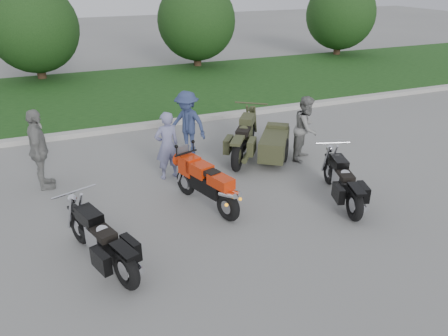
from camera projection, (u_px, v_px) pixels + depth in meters
name	position (u px, v px, depth m)	size (l,w,h in m)	color
ground	(232.00, 223.00, 8.33)	(80.00, 80.00, 0.00)	gray
curb	(155.00, 124.00, 13.34)	(60.00, 0.30, 0.15)	#B6B4AC
grass_strip	(128.00, 92.00, 16.83)	(60.00, 8.00, 0.14)	#2C5E20
tree_mid_left	(34.00, 28.00, 17.72)	(3.60, 3.60, 4.00)	#3F2B1C
tree_mid_right	(197.00, 21.00, 20.13)	(3.60, 3.60, 4.00)	#3F2B1C
tree_far_right	(341.00, 14.00, 22.89)	(3.60, 3.60, 4.00)	#3F2B1C
sportbike_red	(207.00, 183.00, 8.65)	(0.79, 1.92, 0.94)	black
cruiser_left	(103.00, 243.00, 6.96)	(0.92, 2.17, 0.87)	black
cruiser_right	(343.00, 184.00, 8.89)	(0.78, 2.13, 0.84)	black
cruiser_sidecar	(261.00, 142.00, 10.90)	(2.05, 2.37, 0.98)	black
person_stripe	(167.00, 146.00, 9.81)	(0.58, 0.38, 1.58)	#7D7FAA
person_grey	(306.00, 128.00, 10.83)	(0.79, 0.61, 1.62)	gray
person_denim	(187.00, 123.00, 11.07)	(1.08, 0.62, 1.67)	navy
person_back	(39.00, 150.00, 9.31)	(1.05, 0.44, 1.79)	gray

